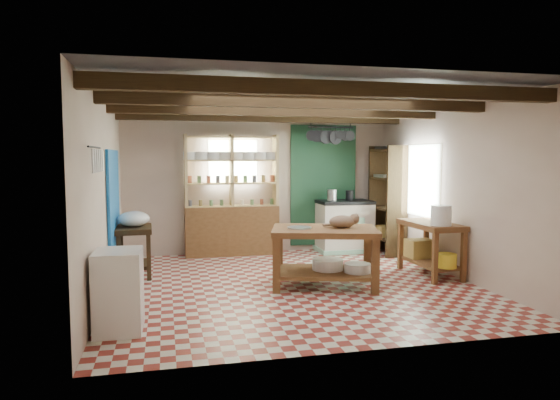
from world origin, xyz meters
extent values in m
cube|color=maroon|center=(0.00, 0.00, -0.01)|extent=(5.00, 5.00, 0.02)
cube|color=#47484C|center=(0.00, 0.00, 2.60)|extent=(5.00, 5.00, 0.02)
cube|color=beige|center=(0.00, 2.50, 1.30)|extent=(5.00, 0.04, 2.60)
cube|color=beige|center=(0.00, -2.50, 1.30)|extent=(5.00, 0.04, 2.60)
cube|color=beige|center=(-2.50, 0.00, 1.30)|extent=(0.04, 5.00, 2.60)
cube|color=beige|center=(2.50, 0.00, 1.30)|extent=(0.04, 5.00, 2.60)
cube|color=#352412|center=(0.00, 0.00, 2.48)|extent=(5.00, 3.80, 0.15)
cube|color=#165FAB|center=(-2.47, 0.90, 1.10)|extent=(0.04, 1.40, 1.60)
cube|color=#1D482D|center=(1.25, 2.47, 1.25)|extent=(1.30, 0.04, 2.30)
cube|color=silver|center=(-0.50, 2.48, 1.70)|extent=(0.90, 0.02, 0.80)
cube|color=silver|center=(2.48, 1.00, 1.40)|extent=(0.02, 1.30, 1.20)
cube|color=black|center=(-2.44, -1.20, 1.78)|extent=(0.06, 0.90, 0.28)
cube|color=black|center=(1.25, 2.05, 2.18)|extent=(0.86, 0.12, 0.36)
cube|color=tan|center=(-0.55, 2.31, 1.10)|extent=(1.70, 0.34, 2.20)
cube|color=#352412|center=(2.28, 1.80, 1.00)|extent=(0.40, 0.86, 2.00)
cube|color=brown|center=(0.42, -0.17, 0.41)|extent=(1.64, 1.31, 0.81)
cube|color=beige|center=(1.57, 2.15, 0.49)|extent=(1.00, 0.68, 0.98)
cube|color=#352412|center=(-2.20, 1.00, 0.38)|extent=(0.54, 0.76, 0.76)
cube|color=white|center=(-2.22, -1.42, 0.42)|extent=(0.48, 0.57, 0.84)
cube|color=brown|center=(2.18, 0.06, 0.41)|extent=(0.59, 1.14, 0.81)
ellipsoid|color=#9B775A|center=(0.67, -0.19, 0.90)|extent=(0.41, 0.33, 0.17)
cylinder|color=#B3B4BB|center=(0.07, -0.13, 0.82)|extent=(0.41, 0.41, 0.02)
cylinder|color=white|center=(0.48, -0.14, 0.29)|extent=(0.54, 0.54, 0.15)
cylinder|color=white|center=(0.82, -0.39, 0.28)|extent=(0.45, 0.45, 0.13)
cylinder|color=#B3B4BB|center=(1.32, 2.15, 1.08)|extent=(0.18, 0.18, 0.21)
cylinder|color=black|center=(1.67, 2.15, 1.07)|extent=(0.15, 0.15, 0.19)
ellipsoid|color=white|center=(-2.20, 1.00, 0.87)|extent=(0.48, 0.48, 0.23)
cylinder|color=white|center=(2.14, -0.29, 0.96)|extent=(0.30, 0.30, 0.29)
cube|color=#AF9046|center=(2.17, 0.36, 0.36)|extent=(0.41, 0.33, 0.28)
cylinder|color=gold|center=(2.19, -0.39, 0.32)|extent=(0.28, 0.28, 0.20)
camera|label=1|loc=(-1.73, -6.71, 1.81)|focal=32.00mm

